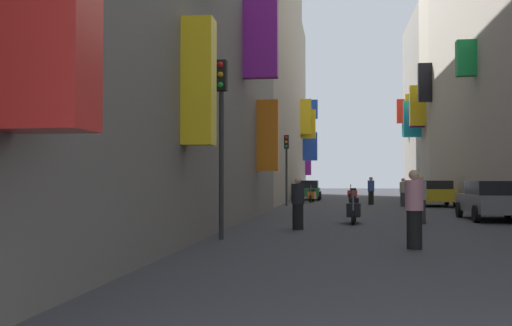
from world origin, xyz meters
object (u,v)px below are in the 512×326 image
Objects in this scene: parked_car_yellow at (435,193)px; scooter_orange at (312,195)px; traffic_light_far_corner at (286,157)px; scooter_red at (352,193)px; pedestrian_crossing at (371,191)px; parked_car_green at (308,190)px; pedestrian_far_away at (298,204)px; pedestrian_near_right at (414,209)px; parked_car_grey at (493,199)px; pedestrian_mid_street at (421,199)px; traffic_light_near_corner at (221,118)px; pedestrian_near_left at (403,192)px; scooter_black at (354,210)px.

parked_car_yellow reaches higher than scooter_orange.
traffic_light_far_corner is (-8.18, -0.93, 1.96)m from parked_car_yellow.
pedestrian_crossing reaches higher than scooter_red.
parked_car_yellow is 1.01× the size of traffic_light_far_corner.
parked_car_green is 4.69m from scooter_orange.
pedestrian_far_away is at bearing -84.01° from traffic_light_far_corner.
pedestrian_crossing is (3.61, -3.28, 0.35)m from scooter_orange.
parked_car_green is at bearing 96.87° from pedestrian_near_right.
parked_car_grey is 3.45m from pedestrian_mid_street.
traffic_light_near_corner reaches higher than parked_car_green.
pedestrian_crossing is at bearing 126.96° from pedestrian_near_left.
pedestrian_crossing is 1.06× the size of pedestrian_far_away.
scooter_red is 1.05× the size of pedestrian_crossing.
parked_car_grey is 2.24× the size of scooter_black.
traffic_light_far_corner is (-5.56, 12.65, 1.90)m from pedestrian_mid_street.
pedestrian_far_away reaches higher than scooter_red.
scooter_orange is at bearing -118.04° from scooter_red.
pedestrian_near_left is (3.05, 13.25, 0.31)m from scooter_black.
scooter_black is 1.18× the size of pedestrian_mid_street.
pedestrian_near_right reaches higher than scooter_red.
traffic_light_far_corner is at bearing 95.99° from pedestrian_far_away.
parked_car_yellow is at bearing -34.47° from scooter_orange.
pedestrian_near_right is (0.49, -31.12, 0.37)m from scooter_red.
pedestrian_near_right is (-0.37, -22.69, 0.02)m from pedestrian_crossing.
parked_car_grey is 8.40m from pedestrian_far_away.
traffic_light_far_corner is at bearing -101.46° from scooter_orange.
parked_car_grey is 11.93m from traffic_light_near_corner.
scooter_black is (-5.04, -2.27, -0.29)m from parked_car_grey.
traffic_light_far_corner is (-6.39, -0.33, 1.94)m from pedestrian_near_left.
parked_car_yellow reaches higher than parked_car_green.
parked_car_grey reaches higher than scooter_black.
pedestrian_mid_street is (2.22, 0.28, 0.35)m from scooter_black.
parked_car_yellow is at bearing 67.42° from traffic_light_near_corner.
parked_car_grey is 0.97× the size of traffic_light_near_corner.
pedestrian_mid_street is (1.16, 7.57, -0.03)m from pedestrian_near_right.
pedestrian_near_right is at bearing -17.59° from traffic_light_near_corner.
traffic_light_near_corner is at bearing -90.09° from traffic_light_far_corner.
pedestrian_mid_street is at bearing -66.26° from traffic_light_far_corner.
parked_car_yellow is at bearing -51.74° from parked_car_green.
pedestrian_mid_street is at bearing -100.91° from parked_car_yellow.
scooter_black is at bearing 98.29° from pedestrian_near_right.
parked_car_grey is 1.09× the size of traffic_light_far_corner.
traffic_light_far_corner is at bearing -173.48° from parked_car_yellow.
scooter_orange is 7.54m from pedestrian_near_left.
parked_car_green is 10.62m from traffic_light_far_corner.
parked_car_grey is at bearing -79.73° from pedestrian_near_left.
pedestrian_mid_street reaches higher than parked_car_yellow.
traffic_light_far_corner reaches higher than pedestrian_crossing.
parked_car_yellow is 2.57× the size of pedestrian_near_left.
pedestrian_crossing is 5.70m from traffic_light_far_corner.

